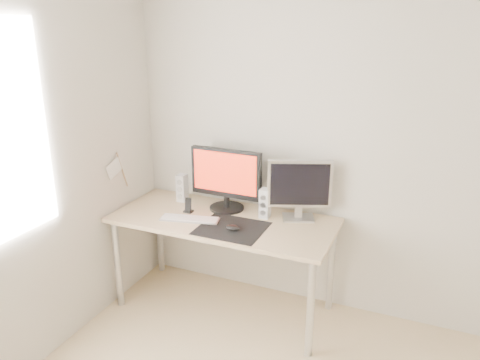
% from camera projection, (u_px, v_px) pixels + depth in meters
% --- Properties ---
extents(wall_back, '(3.50, 0.00, 3.50)m').
position_uv_depth(wall_back, '(370.00, 149.00, 3.16)').
color(wall_back, silver).
rests_on(wall_back, ground).
extents(mousepad, '(0.45, 0.40, 0.00)m').
position_uv_depth(mousepad, '(232.00, 228.00, 3.19)').
color(mousepad, black).
rests_on(mousepad, desk).
extents(mouse, '(0.10, 0.06, 0.04)m').
position_uv_depth(mouse, '(233.00, 228.00, 3.15)').
color(mouse, black).
rests_on(mouse, mousepad).
extents(desk, '(1.60, 0.70, 0.73)m').
position_uv_depth(desk, '(223.00, 228.00, 3.38)').
color(desk, '#D1B587').
rests_on(desk, ground).
extents(main_monitor, '(0.55, 0.27, 0.47)m').
position_uv_depth(main_monitor, '(226.00, 177.00, 3.43)').
color(main_monitor, black).
rests_on(main_monitor, desk).
extents(second_monitor, '(0.43, 0.23, 0.43)m').
position_uv_depth(second_monitor, '(299.00, 187.00, 3.27)').
color(second_monitor, silver).
rests_on(second_monitor, desk).
extents(speaker_left, '(0.07, 0.08, 0.22)m').
position_uv_depth(speaker_left, '(182.00, 188.00, 3.64)').
color(speaker_left, white).
rests_on(speaker_left, desk).
extents(speaker_right, '(0.07, 0.08, 0.22)m').
position_uv_depth(speaker_right, '(265.00, 203.00, 3.34)').
color(speaker_right, white).
rests_on(speaker_right, desk).
extents(keyboard, '(0.44, 0.21, 0.02)m').
position_uv_depth(keyboard, '(190.00, 219.00, 3.32)').
color(keyboard, '#B9B9BB').
rests_on(keyboard, desk).
extents(phone_dock, '(0.06, 0.05, 0.11)m').
position_uv_depth(phone_dock, '(188.00, 208.00, 3.45)').
color(phone_dock, black).
rests_on(phone_dock, desk).
extents(pennant, '(0.01, 0.23, 0.29)m').
position_uv_depth(pennant, '(117.00, 169.00, 3.42)').
color(pennant, '#A57F54').
rests_on(pennant, wall_left).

